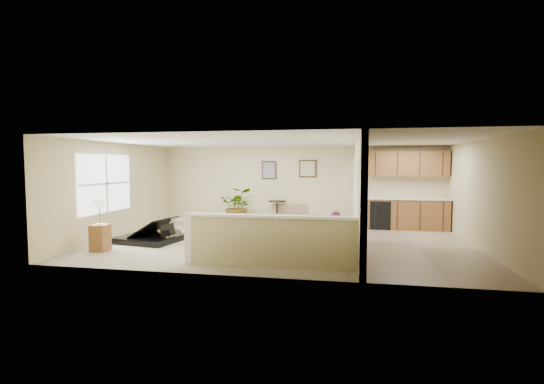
% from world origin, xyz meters
% --- Properties ---
extents(floor, '(9.00, 9.00, 0.00)m').
position_xyz_m(floor, '(0.00, 0.00, 0.00)').
color(floor, tan).
rests_on(floor, ground).
extents(back_wall, '(9.00, 0.04, 2.50)m').
position_xyz_m(back_wall, '(0.00, 3.00, 1.25)').
color(back_wall, '#CCBD8B').
rests_on(back_wall, floor).
extents(front_wall, '(9.00, 0.04, 2.50)m').
position_xyz_m(front_wall, '(0.00, -3.00, 1.25)').
color(front_wall, '#CCBD8B').
rests_on(front_wall, floor).
extents(left_wall, '(0.04, 6.00, 2.50)m').
position_xyz_m(left_wall, '(-4.50, 0.00, 1.25)').
color(left_wall, '#CCBD8B').
rests_on(left_wall, floor).
extents(right_wall, '(0.04, 6.00, 2.50)m').
position_xyz_m(right_wall, '(4.50, 0.00, 1.25)').
color(right_wall, '#CCBD8B').
rests_on(right_wall, floor).
extents(ceiling, '(9.00, 6.00, 0.04)m').
position_xyz_m(ceiling, '(0.00, 0.00, 2.50)').
color(ceiling, silver).
rests_on(ceiling, back_wall).
extents(kitchen_vinyl, '(2.70, 6.00, 0.01)m').
position_xyz_m(kitchen_vinyl, '(3.15, 0.00, 0.00)').
color(kitchen_vinyl, tan).
rests_on(kitchen_vinyl, floor).
extents(interior_partition, '(0.18, 5.99, 2.50)m').
position_xyz_m(interior_partition, '(1.80, 0.25, 1.22)').
color(interior_partition, '#CCBD8B').
rests_on(interior_partition, floor).
extents(pony_half_wall, '(3.42, 0.22, 1.00)m').
position_xyz_m(pony_half_wall, '(0.08, -2.30, 0.52)').
color(pony_half_wall, '#CCBD8B').
rests_on(pony_half_wall, floor).
extents(left_window, '(0.05, 2.15, 1.45)m').
position_xyz_m(left_window, '(-4.49, -0.50, 1.45)').
color(left_window, white).
rests_on(left_window, left_wall).
extents(wall_art_left, '(0.48, 0.04, 0.58)m').
position_xyz_m(wall_art_left, '(-0.95, 2.97, 1.75)').
color(wall_art_left, '#342613').
rests_on(wall_art_left, back_wall).
extents(wall_mirror, '(0.55, 0.04, 0.55)m').
position_xyz_m(wall_mirror, '(0.30, 2.97, 1.80)').
color(wall_mirror, '#342613').
rests_on(wall_mirror, back_wall).
extents(kitchen_cabinets, '(2.36, 0.65, 2.33)m').
position_xyz_m(kitchen_cabinets, '(3.19, 2.73, 0.87)').
color(kitchen_cabinets, brown).
rests_on(kitchen_cabinets, floor).
extents(piano, '(1.84, 1.88, 1.36)m').
position_xyz_m(piano, '(-3.36, -0.33, 0.57)').
color(piano, black).
rests_on(piano, floor).
extents(piano_bench, '(0.47, 0.73, 0.45)m').
position_xyz_m(piano_bench, '(-1.79, -0.00, 0.22)').
color(piano_bench, black).
rests_on(piano_bench, floor).
extents(loveseat, '(1.85, 1.38, 0.90)m').
position_xyz_m(loveseat, '(0.04, 2.70, 0.34)').
color(loveseat, tan).
rests_on(loveseat, floor).
extents(accent_table, '(0.55, 0.55, 0.80)m').
position_xyz_m(accent_table, '(-0.62, 2.63, 0.51)').
color(accent_table, black).
rests_on(accent_table, floor).
extents(palm_plant, '(1.20, 1.07, 1.20)m').
position_xyz_m(palm_plant, '(-1.91, 2.65, 0.59)').
color(palm_plant, black).
rests_on(palm_plant, floor).
extents(small_plant, '(0.30, 0.30, 0.52)m').
position_xyz_m(small_plant, '(1.20, 2.47, 0.22)').
color(small_plant, black).
rests_on(small_plant, floor).
extents(lamp_stand, '(0.35, 0.35, 1.17)m').
position_xyz_m(lamp_stand, '(-3.89, -1.64, 0.50)').
color(lamp_stand, brown).
rests_on(lamp_stand, floor).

